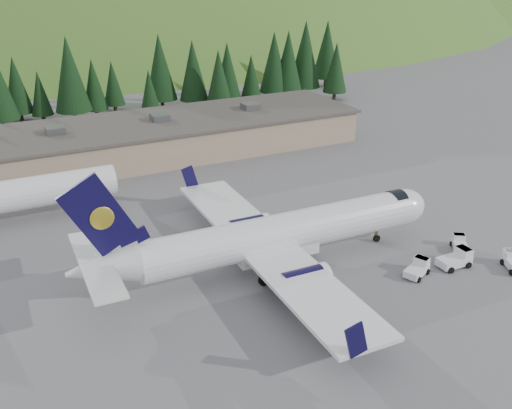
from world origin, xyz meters
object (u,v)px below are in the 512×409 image
object	(u,v)px
airliner	(274,236)
terminal_building	(128,141)
baggage_tug_a	(418,268)
ramp_worker	(376,230)
baggage_tug_d	(460,243)
baggage_tug_b	(457,259)

from	to	relation	value
airliner	terminal_building	bearing A→B (deg)	97.20
baggage_tug_a	ramp_worker	size ratio (longest dim) A/B	1.66
terminal_building	baggage_tug_d	world-z (taller)	terminal_building
terminal_building	baggage_tug_d	size ratio (longest dim) A/B	24.75
terminal_building	ramp_worker	distance (m)	41.00
terminal_building	baggage_tug_d	xyz separation A→B (m)	(22.72, -43.35, -2.01)
baggage_tug_a	baggage_tug_d	world-z (taller)	baggage_tug_a
airliner	ramp_worker	world-z (taller)	airliner
airliner	terminal_building	world-z (taller)	airliner
baggage_tug_d	ramp_worker	world-z (taller)	ramp_worker
baggage_tug_b	baggage_tug_d	distance (m)	3.80
baggage_tug_b	ramp_worker	xyz separation A→B (m)	(-3.30, 8.33, 0.17)
baggage_tug_b	baggage_tug_d	bearing A→B (deg)	41.32
terminal_building	ramp_worker	world-z (taller)	terminal_building
ramp_worker	airliner	bearing A→B (deg)	-36.14
baggage_tug_a	ramp_worker	bearing A→B (deg)	58.34
terminal_building	ramp_worker	size ratio (longest dim) A/B	37.04
airliner	baggage_tug_d	bearing A→B (deg)	-14.66
terminal_building	baggage_tug_a	bearing A→B (deg)	-71.28
baggage_tug_d	ramp_worker	xyz separation A→B (m)	(-6.18, 5.86, 0.34)
airliner	ramp_worker	xyz separation A→B (m)	(12.60, 0.49, -2.31)
baggage_tug_a	baggage_tug_b	distance (m)	4.47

